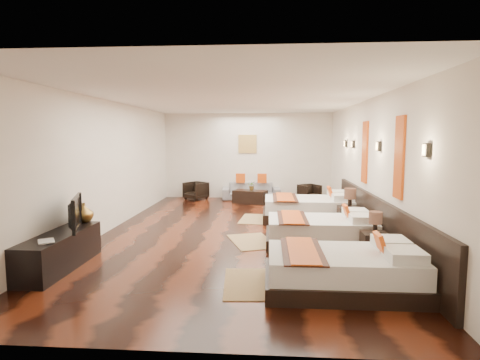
# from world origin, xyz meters

# --- Properties ---
(floor) EXTENTS (5.50, 9.50, 0.01)m
(floor) POSITION_xyz_m (0.00, 0.00, 0.00)
(floor) COLOR black
(floor) RESTS_ON ground
(ceiling) EXTENTS (5.50, 9.50, 0.01)m
(ceiling) POSITION_xyz_m (0.00, 0.00, 2.80)
(ceiling) COLOR white
(ceiling) RESTS_ON floor
(back_wall) EXTENTS (5.50, 0.01, 2.80)m
(back_wall) POSITION_xyz_m (0.00, 4.75, 1.40)
(back_wall) COLOR silver
(back_wall) RESTS_ON floor
(left_wall) EXTENTS (0.01, 9.50, 2.80)m
(left_wall) POSITION_xyz_m (-2.75, 0.00, 1.40)
(left_wall) COLOR silver
(left_wall) RESTS_ON floor
(right_wall) EXTENTS (0.01, 9.50, 2.80)m
(right_wall) POSITION_xyz_m (2.75, 0.00, 1.40)
(right_wall) COLOR silver
(right_wall) RESTS_ON floor
(headboard_panel) EXTENTS (0.08, 6.60, 0.90)m
(headboard_panel) POSITION_xyz_m (2.71, -0.80, 0.45)
(headboard_panel) COLOR black
(headboard_panel) RESTS_ON floor
(bed_near) EXTENTS (2.03, 1.28, 0.78)m
(bed_near) POSITION_xyz_m (1.70, -3.09, 0.27)
(bed_near) COLOR black
(bed_near) RESTS_ON floor
(bed_mid) EXTENTS (2.03, 1.27, 0.77)m
(bed_mid) POSITION_xyz_m (1.70, -0.90, 0.26)
(bed_mid) COLOR black
(bed_mid) RESTS_ON floor
(bed_far) EXTENTS (2.20, 1.38, 0.84)m
(bed_far) POSITION_xyz_m (1.70, 1.29, 0.29)
(bed_far) COLOR black
(bed_far) RESTS_ON floor
(nightstand_a) EXTENTS (0.41, 0.41, 0.80)m
(nightstand_a) POSITION_xyz_m (2.44, -1.74, 0.28)
(nightstand_a) COLOR black
(nightstand_a) RESTS_ON floor
(nightstand_b) EXTENTS (0.47, 0.47, 0.93)m
(nightstand_b) POSITION_xyz_m (2.45, 0.29, 0.32)
(nightstand_b) COLOR black
(nightstand_b) RESTS_ON floor
(jute_mat_near) EXTENTS (0.83, 1.25, 0.01)m
(jute_mat_near) POSITION_xyz_m (0.46, -2.97, 0.01)
(jute_mat_near) COLOR #9A7B4E
(jute_mat_near) RESTS_ON floor
(jute_mat_mid) EXTENTS (1.10, 1.38, 0.01)m
(jute_mat_mid) POSITION_xyz_m (0.38, -0.77, 0.01)
(jute_mat_mid) COLOR #9A7B4E
(jute_mat_mid) RESTS_ON floor
(jute_mat_far) EXTENTS (0.86, 1.26, 0.01)m
(jute_mat_far) POSITION_xyz_m (0.40, 1.32, 0.01)
(jute_mat_far) COLOR #9A7B4E
(jute_mat_far) RESTS_ON floor
(tv_console) EXTENTS (0.50, 1.80, 0.55)m
(tv_console) POSITION_xyz_m (-2.50, -2.55, 0.28)
(tv_console) COLOR black
(tv_console) RESTS_ON floor
(tv) EXTENTS (0.43, 0.91, 0.53)m
(tv) POSITION_xyz_m (-2.45, -2.27, 0.82)
(tv) COLOR black
(tv) RESTS_ON tv_console
(book) EXTENTS (0.32, 0.34, 0.03)m
(book) POSITION_xyz_m (-2.50, -3.10, 0.56)
(book) COLOR black
(book) RESTS_ON tv_console
(figurine) EXTENTS (0.34, 0.34, 0.33)m
(figurine) POSITION_xyz_m (-2.50, -1.72, 0.72)
(figurine) COLOR brown
(figurine) RESTS_ON tv_console
(sofa) EXTENTS (1.92, 0.88, 0.54)m
(sofa) POSITION_xyz_m (0.14, 4.45, 0.27)
(sofa) COLOR gray
(sofa) RESTS_ON floor
(armchair_left) EXTENTS (0.87, 0.88, 0.58)m
(armchair_left) POSITION_xyz_m (-1.65, 4.27, 0.29)
(armchair_left) COLOR black
(armchair_left) RESTS_ON floor
(armchair_right) EXTENTS (0.78, 0.79, 0.53)m
(armchair_right) POSITION_xyz_m (2.00, 4.25, 0.27)
(armchair_right) COLOR black
(armchair_right) RESTS_ON floor
(coffee_table) EXTENTS (1.11, 0.79, 0.40)m
(coffee_table) POSITION_xyz_m (0.14, 3.68, 0.20)
(coffee_table) COLOR black
(coffee_table) RESTS_ON floor
(table_plant) EXTENTS (0.26, 0.23, 0.27)m
(table_plant) POSITION_xyz_m (0.19, 3.73, 0.54)
(table_plant) COLOR #305E1F
(table_plant) RESTS_ON coffee_table
(orange_panel_a) EXTENTS (0.04, 0.40, 1.30)m
(orange_panel_a) POSITION_xyz_m (2.73, -1.90, 1.70)
(orange_panel_a) COLOR #D86014
(orange_panel_a) RESTS_ON right_wall
(orange_panel_b) EXTENTS (0.04, 0.40, 1.30)m
(orange_panel_b) POSITION_xyz_m (2.73, 0.30, 1.70)
(orange_panel_b) COLOR #D86014
(orange_panel_b) RESTS_ON right_wall
(sconce_near) EXTENTS (0.07, 0.12, 0.18)m
(sconce_near) POSITION_xyz_m (2.70, -3.00, 1.85)
(sconce_near) COLOR black
(sconce_near) RESTS_ON right_wall
(sconce_mid) EXTENTS (0.07, 0.12, 0.18)m
(sconce_mid) POSITION_xyz_m (2.70, -0.80, 1.85)
(sconce_mid) COLOR black
(sconce_mid) RESTS_ON right_wall
(sconce_far) EXTENTS (0.07, 0.12, 0.18)m
(sconce_far) POSITION_xyz_m (2.70, 1.40, 1.85)
(sconce_far) COLOR black
(sconce_far) RESTS_ON right_wall
(sconce_lounge) EXTENTS (0.07, 0.12, 0.18)m
(sconce_lounge) POSITION_xyz_m (2.70, 2.30, 1.85)
(sconce_lounge) COLOR black
(sconce_lounge) RESTS_ON right_wall
(gold_artwork) EXTENTS (0.60, 0.04, 0.60)m
(gold_artwork) POSITION_xyz_m (0.00, 4.73, 1.80)
(gold_artwork) COLOR #AD873F
(gold_artwork) RESTS_ON back_wall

